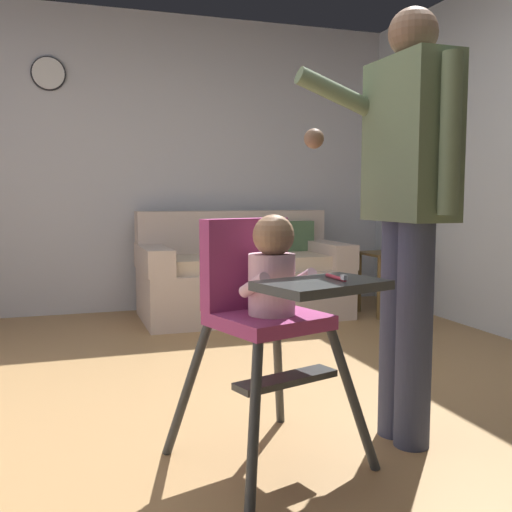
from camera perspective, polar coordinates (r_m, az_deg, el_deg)
name	(u,v)px	position (r m, az deg, el deg)	size (l,w,h in m)	color
ground	(267,427)	(2.77, 1.05, -16.24)	(5.74, 6.98, 0.10)	#A67C4C
wall_far	(163,164)	(5.22, -8.99, 8.77)	(4.94, 0.06, 2.52)	silver
couch	(242,275)	(4.87, -1.34, -1.89)	(1.66, 0.86, 0.86)	beige
high_chair	(268,293)	(2.15, 1.20, -3.61)	(0.75, 0.83, 0.93)	#313434
adult_standing	(408,202)	(2.39, 14.45, 5.07)	(0.51, 0.49, 1.70)	#373E57
side_table	(387,269)	(5.04, 12.57, -1.24)	(0.40, 0.40, 0.52)	brown
sippy_cup	(393,246)	(5.04, 13.09, 0.93)	(0.07, 0.07, 0.10)	gold
wall_clock	(48,73)	(5.19, -19.43, 16.30)	(0.27, 0.04, 0.27)	white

